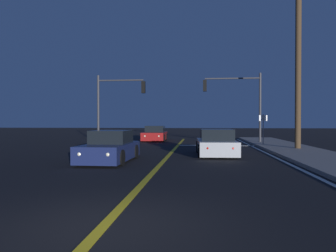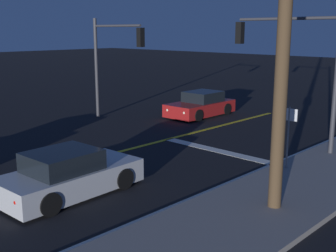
# 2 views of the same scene
# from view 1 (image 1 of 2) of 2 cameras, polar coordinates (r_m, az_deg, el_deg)

# --- Properties ---
(ground_plane) EXTENTS (160.00, 160.00, 0.00)m
(ground_plane) POSITION_cam_1_polar(r_m,az_deg,el_deg) (5.58, -11.65, -17.30)
(ground_plane) COLOR black
(sidewalk_right) EXTENTS (3.20, 35.68, 0.15)m
(sidewalk_right) POSITION_cam_1_polar(r_m,az_deg,el_deg) (16.02, 25.67, -5.21)
(sidewalk_right) COLOR gray
(sidewalk_right) RESTS_ON ground
(lane_line_center) EXTENTS (0.20, 33.70, 0.01)m
(lane_line_center) POSITION_cam_1_polar(r_m,az_deg,el_deg) (15.15, -0.37, -5.73)
(lane_line_center) COLOR gold
(lane_line_center) RESTS_ON ground
(lane_line_edge_right) EXTENTS (0.16, 33.70, 0.01)m
(lane_line_edge_right) POSITION_cam_1_polar(r_m,az_deg,el_deg) (15.50, 19.19, -5.63)
(lane_line_edge_right) COLOR silver
(lane_line_edge_right) RESTS_ON ground
(stop_bar) EXTENTS (5.44, 0.50, 0.01)m
(stop_bar) POSITION_cam_1_polar(r_m,az_deg,el_deg) (23.48, 8.44, -3.42)
(stop_bar) COLOR silver
(stop_bar) RESTS_ON ground
(car_far_approaching_silver) EXTENTS (2.08, 4.26, 1.34)m
(car_far_approaching_silver) POSITION_cam_1_polar(r_m,az_deg,el_deg) (16.74, 8.50, -3.14)
(car_far_approaching_silver) COLOR #B2B5BA
(car_far_approaching_silver) RESTS_ON ground
(car_side_waiting_red) EXTENTS (2.04, 4.20, 1.34)m
(car_side_waiting_red) POSITION_cam_1_polar(r_m,az_deg,el_deg) (28.80, -2.33, -1.48)
(car_side_waiting_red) COLOR maroon
(car_side_waiting_red) RESTS_ON ground
(car_mid_block_navy) EXTENTS (1.90, 4.24, 1.34)m
(car_mid_block_navy) POSITION_cam_1_polar(r_m,az_deg,el_deg) (14.23, -10.16, -3.85)
(car_mid_block_navy) COLOR navy
(car_mid_block_navy) RESTS_ON ground
(traffic_signal_near_right) EXTENTS (4.51, 0.28, 5.51)m
(traffic_signal_near_right) POSITION_cam_1_polar(r_m,az_deg,el_deg) (25.93, 12.33, 5.18)
(traffic_signal_near_right) COLOR #38383D
(traffic_signal_near_right) RESTS_ON ground
(traffic_signal_far_left) EXTENTS (3.76, 0.28, 5.29)m
(traffic_signal_far_left) POSITION_cam_1_polar(r_m,az_deg,el_deg) (25.19, -9.19, 4.89)
(traffic_signal_far_left) COLOR #38383D
(traffic_signal_far_left) RESTS_ON ground
(utility_pole_right) EXTENTS (1.93, 0.34, 11.25)m
(utility_pole_right) POSITION_cam_1_polar(r_m,az_deg,el_deg) (20.94, 22.01, 11.96)
(utility_pole_right) COLOR #4C3823
(utility_pole_right) RESTS_ON ground
(street_sign_corner) EXTENTS (0.56, 0.06, 2.22)m
(street_sign_corner) POSITION_cam_1_polar(r_m,az_deg,el_deg) (23.30, 16.45, 0.21)
(street_sign_corner) COLOR slate
(street_sign_corner) RESTS_ON ground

